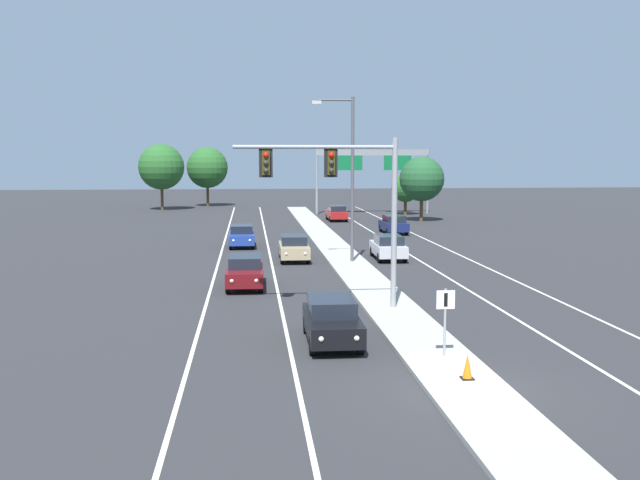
% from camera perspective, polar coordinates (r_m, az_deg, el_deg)
% --- Properties ---
extents(ground_plane, '(260.00, 260.00, 0.00)m').
position_cam_1_polar(ground_plane, '(20.89, 11.65, -11.72)').
color(ground_plane, '#28282B').
extents(median_island, '(2.40, 110.00, 0.15)m').
position_cam_1_polar(median_island, '(37.95, 3.56, -3.17)').
color(median_island, '#9E9B93').
rests_on(median_island, ground).
extents(lane_stripe_oncoming_center, '(0.14, 100.00, 0.01)m').
position_cam_1_polar(lane_stripe_oncoming_center, '(44.41, -3.89, -1.84)').
color(lane_stripe_oncoming_center, silver).
rests_on(lane_stripe_oncoming_center, ground).
extents(lane_stripe_receding_center, '(0.14, 100.00, 0.01)m').
position_cam_1_polar(lane_stripe_receding_center, '(45.66, 7.99, -1.65)').
color(lane_stripe_receding_center, silver).
rests_on(lane_stripe_receding_center, ground).
extents(edge_stripe_left, '(0.14, 100.00, 0.01)m').
position_cam_1_polar(edge_stripe_left, '(44.43, -8.15, -1.88)').
color(edge_stripe_left, silver).
rests_on(edge_stripe_left, ground).
extents(edge_stripe_right, '(0.14, 100.00, 0.01)m').
position_cam_1_polar(edge_stripe_right, '(46.55, 11.94, -1.57)').
color(edge_stripe_right, silver).
rests_on(edge_stripe_right, ground).
extents(overhead_signal_mast, '(6.86, 0.44, 7.20)m').
position_cam_1_polar(overhead_signal_mast, '(29.83, 1.96, 4.25)').
color(overhead_signal_mast, gray).
rests_on(overhead_signal_mast, median_island).
extents(median_sign_post, '(0.60, 0.10, 2.20)m').
position_cam_1_polar(median_sign_post, '(23.30, 9.98, -5.71)').
color(median_sign_post, gray).
rests_on(median_sign_post, median_island).
extents(street_lamp_median, '(2.58, 0.28, 10.00)m').
position_cam_1_polar(street_lamp_median, '(43.62, 2.32, 5.66)').
color(street_lamp_median, '#4C4C51').
rests_on(street_lamp_median, median_island).
extents(car_oncoming_black, '(1.86, 4.49, 1.58)m').
position_cam_1_polar(car_oncoming_black, '(25.30, 0.95, -6.40)').
color(car_oncoming_black, black).
rests_on(car_oncoming_black, ground).
extents(car_oncoming_darkred, '(1.89, 4.50, 1.58)m').
position_cam_1_polar(car_oncoming_darkred, '(36.12, -6.01, -2.50)').
color(car_oncoming_darkred, '#5B0F14').
rests_on(car_oncoming_darkred, ground).
extents(car_oncoming_tan, '(1.86, 4.49, 1.58)m').
position_cam_1_polar(car_oncoming_tan, '(45.35, -2.10, -0.61)').
color(car_oncoming_tan, tan).
rests_on(car_oncoming_tan, ground).
extents(car_oncoming_blue, '(1.86, 4.49, 1.58)m').
position_cam_1_polar(car_oncoming_blue, '(52.54, -6.28, 0.35)').
color(car_oncoming_blue, navy).
rests_on(car_oncoming_blue, ground).
extents(car_receding_silver, '(1.90, 4.50, 1.58)m').
position_cam_1_polar(car_receding_silver, '(45.94, 5.48, -0.54)').
color(car_receding_silver, '#B7B7BC').
rests_on(car_receding_silver, ground).
extents(car_receding_navy, '(1.88, 4.49, 1.58)m').
position_cam_1_polar(car_receding_navy, '(61.60, 5.91, 1.27)').
color(car_receding_navy, '#141E4C').
rests_on(car_receding_navy, ground).
extents(car_receding_red, '(1.89, 4.50, 1.58)m').
position_cam_1_polar(car_receding_red, '(73.70, 1.33, 2.18)').
color(car_receding_red, maroon).
rests_on(car_receding_red, ground).
extents(traffic_cone_median_nose, '(0.36, 0.36, 0.74)m').
position_cam_1_polar(traffic_cone_median_nose, '(21.32, 11.70, -9.90)').
color(traffic_cone_median_nose, black).
rests_on(traffic_cone_median_nose, median_island).
extents(highway_sign_gantry, '(13.28, 0.42, 7.50)m').
position_cam_1_polar(highway_sign_gantry, '(82.85, 4.25, 6.35)').
color(highway_sign_gantry, gray).
rests_on(highway_sign_gantry, ground).
extents(tree_far_right_b, '(4.58, 4.58, 6.62)m').
position_cam_1_polar(tree_far_right_b, '(73.82, 8.14, 4.85)').
color(tree_far_right_b, '#4C3823').
rests_on(tree_far_right_b, ground).
extents(tree_far_right_c, '(3.23, 3.23, 4.68)m').
position_cam_1_polar(tree_far_right_c, '(82.05, 6.85, 4.15)').
color(tree_far_right_c, '#4C3823').
rests_on(tree_far_right_c, ground).
extents(tree_far_left_a, '(5.65, 5.65, 8.18)m').
position_cam_1_polar(tree_far_left_a, '(90.96, -12.57, 5.72)').
color(tree_far_left_a, '#4C3823').
rests_on(tree_far_left_a, ground).
extents(tree_far_left_c, '(5.46, 5.46, 7.89)m').
position_cam_1_polar(tree_far_left_c, '(96.83, -9.00, 5.73)').
color(tree_far_left_c, '#4C3823').
rests_on(tree_far_left_c, ground).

